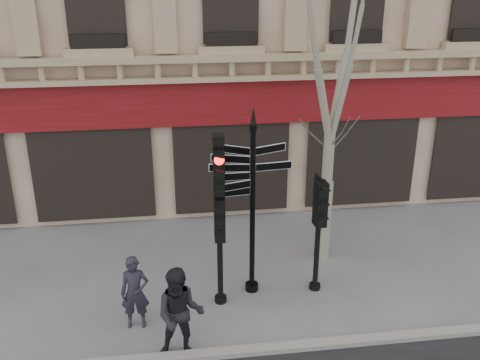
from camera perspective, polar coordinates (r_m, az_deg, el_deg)
The scene contains 8 objects.
ground at distance 12.30m, azimuth 1.96°, elevation -13.67°, with size 80.00×80.00×0.00m, color #5B5B5F.
kerb at distance 11.16m, azimuth 3.22°, elevation -17.53°, with size 80.00×0.25×0.12m, color gray.
fingerpost at distance 11.59m, azimuth 1.38°, elevation 0.82°, with size 1.98×1.98×4.45m.
traffic_signal_main at distance 11.33m, azimuth -2.24°, elevation -2.28°, with size 0.45×0.33×3.98m.
traffic_signal_secondary at distance 12.18m, azimuth 8.42°, elevation -3.75°, with size 0.49×0.37×2.77m.
plane_tree at distance 12.71m, azimuth 10.25°, elevation 15.26°, with size 3.09×3.09×8.21m.
pedestrian_a at distance 11.58m, azimuth -11.14°, elevation -11.70°, with size 0.60×0.39×1.64m, color #22202B.
pedestrian_b at distance 10.55m, azimuth -6.41°, elevation -14.09°, with size 0.94×0.74×1.94m, color black.
Camera 1 is at (-1.76, -9.88, 7.11)m, focal length 40.00 mm.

